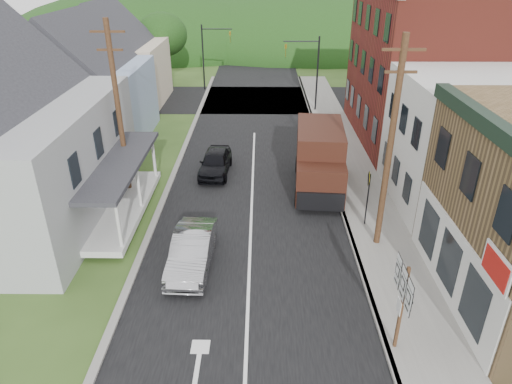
{
  "coord_description": "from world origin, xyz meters",
  "views": [
    {
      "loc": [
        0.42,
        -13.52,
        11.3
      ],
      "look_at": [
        0.25,
        4.28,
        2.2
      ],
      "focal_mm": 32.0,
      "sensor_mm": 36.0,
      "label": 1
    }
  ],
  "objects_px": {
    "route_sign_cluster": "(402,297)",
    "delivery_van": "(319,160)",
    "dark_sedan": "(215,162)",
    "silver_sedan": "(192,251)",
    "warning_sign": "(368,190)"
  },
  "relations": [
    {
      "from": "dark_sedan",
      "to": "route_sign_cluster",
      "type": "bearing_deg",
      "value": -59.73
    },
    {
      "from": "silver_sedan",
      "to": "delivery_van",
      "type": "xyz_separation_m",
      "value": [
        5.93,
        7.25,
        0.98
      ]
    },
    {
      "from": "dark_sedan",
      "to": "delivery_van",
      "type": "height_order",
      "value": "delivery_van"
    },
    {
      "from": "route_sign_cluster",
      "to": "delivery_van",
      "type": "bearing_deg",
      "value": 96.55
    },
    {
      "from": "silver_sedan",
      "to": "route_sign_cluster",
      "type": "xyz_separation_m",
      "value": [
        7.08,
        -4.47,
        1.44
      ]
    },
    {
      "from": "dark_sedan",
      "to": "warning_sign",
      "type": "distance_m",
      "value": 9.68
    },
    {
      "from": "dark_sedan",
      "to": "route_sign_cluster",
      "type": "distance_m",
      "value": 15.35
    },
    {
      "from": "delivery_van",
      "to": "warning_sign",
      "type": "height_order",
      "value": "delivery_van"
    },
    {
      "from": "dark_sedan",
      "to": "route_sign_cluster",
      "type": "height_order",
      "value": "route_sign_cluster"
    },
    {
      "from": "silver_sedan",
      "to": "warning_sign",
      "type": "bearing_deg",
      "value": 24.79
    },
    {
      "from": "warning_sign",
      "to": "dark_sedan",
      "type": "bearing_deg",
      "value": 149.46
    },
    {
      "from": "warning_sign",
      "to": "route_sign_cluster",
      "type": "bearing_deg",
      "value": -86.82
    },
    {
      "from": "silver_sedan",
      "to": "dark_sedan",
      "type": "height_order",
      "value": "silver_sedan"
    },
    {
      "from": "silver_sedan",
      "to": "warning_sign",
      "type": "xyz_separation_m",
      "value": [
        7.68,
        3.2,
        1.18
      ]
    },
    {
      "from": "silver_sedan",
      "to": "delivery_van",
      "type": "relative_size",
      "value": 0.71
    }
  ]
}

